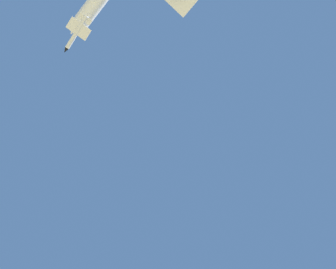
{
  "coord_description": "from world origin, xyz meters",
  "views": [
    {
      "loc": [
        -21.5,
        67.81,
        2.24
      ],
      "look_at": [
        -13.0,
        50.55,
        71.02
      ],
      "focal_mm": 34.09,
      "sensor_mm": 36.0,
      "label": 1
    }
  ],
  "objects": [
    {
      "name": "chase_jet_lead",
      "position": [
        5.64,
        86.08,
        120.44
      ],
      "size": [
        14.73,
        9.92,
        4.0
      ],
      "rotation": [
        0.0,
        0.0,
        -0.49
      ],
      "color": "silver"
    }
  ]
}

